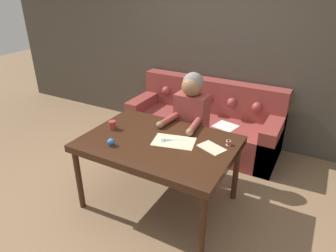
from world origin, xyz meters
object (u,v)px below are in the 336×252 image
(couch, at_px, (204,124))
(dining_table, at_px, (159,147))
(scissors, at_px, (169,140))
(thread_spool, at_px, (228,143))
(mug, at_px, (113,125))
(pin_cushion, at_px, (111,142))
(person, at_px, (191,124))

(couch, bearing_deg, dining_table, -86.49)
(couch, bearing_deg, scissors, -82.79)
(dining_table, xyz_separation_m, thread_spool, (0.62, 0.25, 0.09))
(dining_table, bearing_deg, mug, -179.10)
(dining_table, relative_size, couch, 0.70)
(mug, relative_size, pin_cushion, 1.58)
(dining_table, xyz_separation_m, person, (0.04, 0.66, -0.02))
(dining_table, height_order, mug, mug)
(dining_table, distance_m, thread_spool, 0.68)
(scissors, distance_m, thread_spool, 0.57)
(dining_table, bearing_deg, thread_spool, 21.87)
(person, height_order, thread_spool, person)
(dining_table, height_order, scissors, scissors)
(person, distance_m, thread_spool, 0.72)
(dining_table, relative_size, pin_cushion, 20.66)
(couch, relative_size, pin_cushion, 29.34)
(scissors, bearing_deg, pin_cushion, -141.18)
(couch, distance_m, scissors, 1.45)
(couch, xyz_separation_m, person, (0.13, -0.76, 0.35))
(person, distance_m, mug, 0.91)
(couch, height_order, thread_spool, couch)
(couch, distance_m, thread_spool, 1.44)
(person, bearing_deg, thread_spool, -35.41)
(dining_table, height_order, pin_cushion, pin_cushion)
(dining_table, xyz_separation_m, mug, (-0.55, -0.01, 0.11))
(couch, relative_size, thread_spool, 46.61)
(mug, xyz_separation_m, thread_spool, (1.18, 0.26, -0.02))
(dining_table, distance_m, mug, 0.57)
(dining_table, bearing_deg, person, 86.21)
(person, xyz_separation_m, mug, (-0.60, -0.67, 0.13))
(couch, distance_m, pin_cushion, 1.80)
(dining_table, bearing_deg, couch, 93.51)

